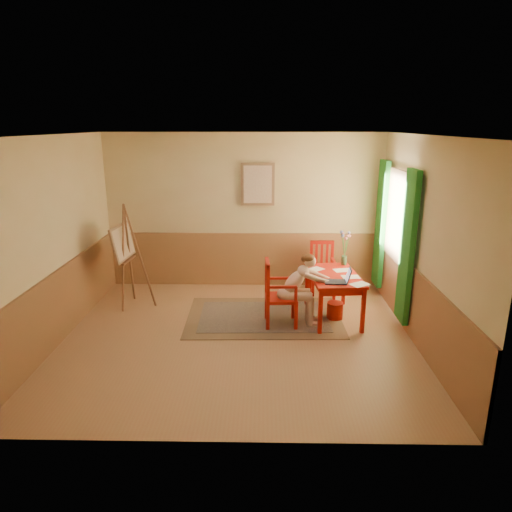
{
  "coord_description": "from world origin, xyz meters",
  "views": [
    {
      "loc": [
        0.37,
        -5.96,
        2.94
      ],
      "look_at": [
        0.25,
        0.55,
        1.05
      ],
      "focal_mm": 32.07,
      "sensor_mm": 36.0,
      "label": 1
    }
  ],
  "objects_px": {
    "chair_left": "(278,293)",
    "chair_back": "(322,269)",
    "figure": "(299,286)",
    "laptop": "(340,280)",
    "table": "(334,280)",
    "easel": "(125,246)"
  },
  "relations": [
    {
      "from": "laptop",
      "to": "chair_left",
      "type": "bearing_deg",
      "value": 173.38
    },
    {
      "from": "chair_left",
      "to": "laptop",
      "type": "distance_m",
      "value": 0.94
    },
    {
      "from": "chair_back",
      "to": "laptop",
      "type": "relative_size",
      "value": 2.47
    },
    {
      "from": "table",
      "to": "chair_left",
      "type": "distance_m",
      "value": 0.92
    },
    {
      "from": "chair_left",
      "to": "figure",
      "type": "bearing_deg",
      "value": 1.85
    },
    {
      "from": "chair_back",
      "to": "figure",
      "type": "relative_size",
      "value": 0.85
    },
    {
      "from": "table",
      "to": "easel",
      "type": "xyz_separation_m",
      "value": [
        -3.34,
        0.48,
        0.39
      ]
    },
    {
      "from": "table",
      "to": "chair_left",
      "type": "bearing_deg",
      "value": -162.85
    },
    {
      "from": "figure",
      "to": "laptop",
      "type": "distance_m",
      "value": 0.61
    },
    {
      "from": "figure",
      "to": "table",
      "type": "bearing_deg",
      "value": 25.11
    },
    {
      "from": "figure",
      "to": "easel",
      "type": "height_order",
      "value": "easel"
    },
    {
      "from": "chair_left",
      "to": "chair_back",
      "type": "distance_m",
      "value": 1.54
    },
    {
      "from": "figure",
      "to": "easel",
      "type": "relative_size",
      "value": 0.65
    },
    {
      "from": "figure",
      "to": "laptop",
      "type": "height_order",
      "value": "figure"
    },
    {
      "from": "table",
      "to": "easel",
      "type": "height_order",
      "value": "easel"
    },
    {
      "from": "chair_left",
      "to": "chair_back",
      "type": "bearing_deg",
      "value": 57.63
    },
    {
      "from": "chair_left",
      "to": "chair_back",
      "type": "xyz_separation_m",
      "value": [
        0.82,
        1.3,
        -0.03
      ]
    },
    {
      "from": "easel",
      "to": "table",
      "type": "bearing_deg",
      "value": -8.11
    },
    {
      "from": "chair_back",
      "to": "table",
      "type": "bearing_deg",
      "value": -87.41
    },
    {
      "from": "table",
      "to": "easel",
      "type": "bearing_deg",
      "value": 171.89
    },
    {
      "from": "easel",
      "to": "chair_left",
      "type": "bearing_deg",
      "value": -16.76
    },
    {
      "from": "chair_back",
      "to": "easel",
      "type": "distance_m",
      "value": 3.38
    }
  ]
}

